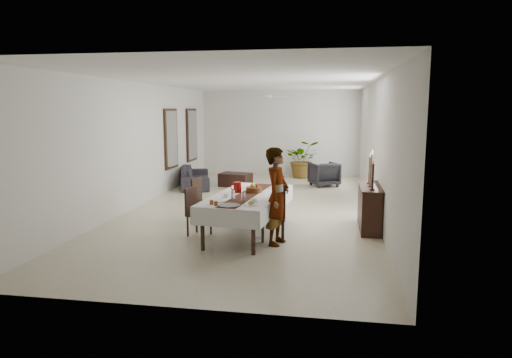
% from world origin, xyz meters
% --- Properties ---
extents(floor, '(6.00, 12.00, 0.00)m').
position_xyz_m(floor, '(0.00, 0.00, 0.00)').
color(floor, beige).
rests_on(floor, ground).
extents(ceiling, '(6.00, 12.00, 0.02)m').
position_xyz_m(ceiling, '(0.00, 0.00, 3.20)').
color(ceiling, white).
rests_on(ceiling, wall_back).
extents(wall_back, '(6.00, 0.02, 3.20)m').
position_xyz_m(wall_back, '(0.00, 6.00, 1.60)').
color(wall_back, silver).
rests_on(wall_back, floor).
extents(wall_front, '(6.00, 0.02, 3.20)m').
position_xyz_m(wall_front, '(0.00, -6.00, 1.60)').
color(wall_front, silver).
rests_on(wall_front, floor).
extents(wall_left, '(0.02, 12.00, 3.20)m').
position_xyz_m(wall_left, '(-3.00, 0.00, 1.60)').
color(wall_left, silver).
rests_on(wall_left, floor).
extents(wall_right, '(0.02, 12.00, 3.20)m').
position_xyz_m(wall_right, '(3.00, 0.00, 1.60)').
color(wall_right, silver).
rests_on(wall_right, floor).
extents(dining_table_top, '(1.36, 2.70, 0.05)m').
position_xyz_m(dining_table_top, '(0.32, -2.45, 0.78)').
color(dining_table_top, black).
rests_on(dining_table_top, table_leg_fl).
extents(table_leg_fl, '(0.08, 0.08, 0.76)m').
position_xyz_m(table_leg_fl, '(-0.29, -3.62, 0.38)').
color(table_leg_fl, black).
rests_on(table_leg_fl, floor).
extents(table_leg_fr, '(0.08, 0.08, 0.76)m').
position_xyz_m(table_leg_fr, '(0.66, -3.73, 0.38)').
color(table_leg_fr, black).
rests_on(table_leg_fr, floor).
extents(table_leg_bl, '(0.08, 0.08, 0.76)m').
position_xyz_m(table_leg_bl, '(-0.01, -1.17, 0.38)').
color(table_leg_bl, black).
rests_on(table_leg_bl, floor).
extents(table_leg_br, '(0.08, 0.08, 0.76)m').
position_xyz_m(table_leg_br, '(0.93, -1.28, 0.38)').
color(table_leg_br, black).
rests_on(table_leg_br, floor).
extents(tablecloth_top, '(1.58, 2.91, 0.01)m').
position_xyz_m(tablecloth_top, '(0.32, -2.45, 0.82)').
color(tablecloth_top, silver).
rests_on(tablecloth_top, dining_table_top).
extents(tablecloth_drape_left, '(0.32, 2.77, 0.32)m').
position_xyz_m(tablecloth_drape_left, '(-0.31, -2.38, 0.66)').
color(tablecloth_drape_left, silver).
rests_on(tablecloth_drape_left, dining_table_top).
extents(tablecloth_drape_right, '(0.32, 2.77, 0.32)m').
position_xyz_m(tablecloth_drape_right, '(0.95, -2.52, 0.66)').
color(tablecloth_drape_right, white).
rests_on(tablecloth_drape_right, dining_table_top).
extents(tablecloth_drape_near, '(1.27, 0.15, 0.32)m').
position_xyz_m(tablecloth_drape_near, '(0.17, -3.83, 0.66)').
color(tablecloth_drape_near, silver).
rests_on(tablecloth_drape_near, dining_table_top).
extents(tablecloth_drape_far, '(1.27, 0.15, 0.32)m').
position_xyz_m(tablecloth_drape_far, '(0.48, -1.07, 0.66)').
color(tablecloth_drape_far, white).
rests_on(tablecloth_drape_far, dining_table_top).
extents(table_runner, '(0.68, 2.73, 0.00)m').
position_xyz_m(table_runner, '(0.32, -2.45, 0.83)').
color(table_runner, '#552518').
rests_on(table_runner, tablecloth_top).
extents(red_pitcher, '(0.18, 0.18, 0.22)m').
position_xyz_m(red_pitcher, '(0.07, -2.26, 0.93)').
color(red_pitcher, maroon).
rests_on(red_pitcher, tablecloth_top).
extents(pitcher_handle, '(0.13, 0.04, 0.13)m').
position_xyz_m(pitcher_handle, '(-0.02, -2.25, 0.93)').
color(pitcher_handle, maroon).
rests_on(pitcher_handle, red_pitcher).
extents(wine_glass_near, '(0.08, 0.08, 0.18)m').
position_xyz_m(wine_glass_near, '(0.37, -3.16, 0.91)').
color(wine_glass_near, white).
rests_on(wine_glass_near, tablecloth_top).
extents(wine_glass_mid, '(0.08, 0.08, 0.18)m').
position_xyz_m(wine_glass_mid, '(0.15, -3.03, 0.91)').
color(wine_glass_mid, white).
rests_on(wine_glass_mid, tablecloth_top).
extents(teacup_right, '(0.10, 0.10, 0.06)m').
position_xyz_m(teacup_right, '(0.57, -3.13, 0.86)').
color(teacup_right, white).
rests_on(teacup_right, saucer_right).
extents(saucer_right, '(0.16, 0.16, 0.01)m').
position_xyz_m(saucer_right, '(0.57, -3.13, 0.83)').
color(saucer_right, white).
rests_on(saucer_right, tablecloth_top).
extents(teacup_left, '(0.10, 0.10, 0.06)m').
position_xyz_m(teacup_left, '(-0.04, -2.79, 0.86)').
color(teacup_left, white).
rests_on(teacup_left, saucer_left).
extents(saucer_left, '(0.16, 0.16, 0.01)m').
position_xyz_m(saucer_left, '(-0.04, -2.79, 0.83)').
color(saucer_left, white).
rests_on(saucer_left, tablecloth_top).
extents(plate_near_right, '(0.26, 0.26, 0.02)m').
position_xyz_m(plate_near_right, '(0.57, -3.46, 0.83)').
color(plate_near_right, white).
rests_on(plate_near_right, tablecloth_top).
extents(bread_near_right, '(0.10, 0.10, 0.10)m').
position_xyz_m(bread_near_right, '(0.57, -3.46, 0.86)').
color(bread_near_right, tan).
rests_on(bread_near_right, plate_near_right).
extents(plate_near_left, '(0.26, 0.26, 0.02)m').
position_xyz_m(plate_near_left, '(-0.09, -3.22, 0.83)').
color(plate_near_left, white).
rests_on(plate_near_left, tablecloth_top).
extents(plate_far_left, '(0.26, 0.26, 0.02)m').
position_xyz_m(plate_far_left, '(0.04, -1.82, 0.83)').
color(plate_far_left, white).
rests_on(plate_far_left, tablecloth_top).
extents(serving_tray, '(0.39, 0.39, 0.02)m').
position_xyz_m(serving_tray, '(0.20, -3.58, 0.83)').
color(serving_tray, '#3A3A3E').
rests_on(serving_tray, tablecloth_top).
extents(jam_jar_a, '(0.07, 0.07, 0.08)m').
position_xyz_m(jam_jar_a, '(-0.04, -3.58, 0.86)').
color(jam_jar_a, '#983E16').
rests_on(jam_jar_a, tablecloth_top).
extents(jam_jar_b, '(0.07, 0.07, 0.08)m').
position_xyz_m(jam_jar_b, '(-0.14, -3.51, 0.86)').
color(jam_jar_b, brown).
rests_on(jam_jar_b, tablecloth_top).
extents(fruit_basket, '(0.32, 0.32, 0.11)m').
position_xyz_m(fruit_basket, '(0.41, -2.19, 0.88)').
color(fruit_basket, brown).
rests_on(fruit_basket, tablecloth_top).
extents(fruit_red, '(0.10, 0.10, 0.10)m').
position_xyz_m(fruit_red, '(0.44, -2.17, 0.96)').
color(fruit_red, maroon).
rests_on(fruit_red, fruit_basket).
extents(fruit_green, '(0.09, 0.09, 0.09)m').
position_xyz_m(fruit_green, '(0.37, -2.15, 0.96)').
color(fruit_green, '#4C8327').
rests_on(fruit_green, fruit_basket).
extents(fruit_yellow, '(0.09, 0.09, 0.09)m').
position_xyz_m(fruit_yellow, '(0.40, -2.24, 0.96)').
color(fruit_yellow, gold).
rests_on(fruit_yellow, fruit_basket).
extents(chair_right_near_seat, '(0.53, 0.53, 0.05)m').
position_xyz_m(chair_right_near_seat, '(0.87, -2.76, 0.49)').
color(chair_right_near_seat, black).
rests_on(chair_right_near_seat, chair_right_near_leg_fl).
extents(chair_right_near_leg_fl, '(0.05, 0.05, 0.47)m').
position_xyz_m(chair_right_near_leg_fl, '(1.09, -2.93, 0.23)').
color(chair_right_near_leg_fl, black).
rests_on(chair_right_near_leg_fl, floor).
extents(chair_right_near_leg_fr, '(0.05, 0.05, 0.47)m').
position_xyz_m(chair_right_near_leg_fr, '(1.04, -2.54, 0.23)').
color(chair_right_near_leg_fr, black).
rests_on(chair_right_near_leg_fr, floor).
extents(chair_right_near_leg_bl, '(0.05, 0.05, 0.47)m').
position_xyz_m(chair_right_near_leg_bl, '(0.71, -2.98, 0.23)').
color(chair_right_near_leg_bl, black).
rests_on(chair_right_near_leg_bl, floor).
extents(chair_right_near_leg_br, '(0.05, 0.05, 0.47)m').
position_xyz_m(chair_right_near_leg_br, '(0.66, -2.60, 0.23)').
color(chair_right_near_leg_br, black).
rests_on(chair_right_near_leg_br, floor).
extents(chair_right_near_back, '(0.11, 0.47, 0.60)m').
position_xyz_m(chair_right_near_back, '(1.09, -2.73, 0.82)').
color(chair_right_near_back, black).
rests_on(chair_right_near_back, chair_right_near_seat).
extents(chair_right_far_seat, '(0.51, 0.51, 0.05)m').
position_xyz_m(chair_right_far_seat, '(0.69, -1.43, 0.46)').
color(chair_right_far_seat, black).
rests_on(chair_right_far_seat, chair_right_far_leg_fl).
extents(chair_right_far_leg_fl, '(0.05, 0.05, 0.44)m').
position_xyz_m(chair_right_far_leg_fl, '(0.83, -1.63, 0.22)').
color(chair_right_far_leg_fl, black).
rests_on(chair_right_far_leg_fl, floor).
extents(chair_right_far_leg_fr, '(0.05, 0.05, 0.44)m').
position_xyz_m(chair_right_far_leg_fr, '(0.89, -1.28, 0.22)').
color(chair_right_far_leg_fr, black).
rests_on(chair_right_far_leg_fr, floor).
extents(chair_right_far_leg_bl, '(0.05, 0.05, 0.44)m').
position_xyz_m(chair_right_far_leg_bl, '(0.48, -1.57, 0.22)').
color(chair_right_far_leg_bl, black).
rests_on(chair_right_far_leg_bl, floor).
extents(chair_right_far_leg_br, '(0.05, 0.05, 0.44)m').
position_xyz_m(chair_right_far_leg_br, '(0.54, -1.22, 0.22)').
color(chair_right_far_leg_br, black).
rests_on(chair_right_far_leg_br, floor).
extents(chair_right_far_back, '(0.12, 0.44, 0.56)m').
position_xyz_m(chair_right_far_back, '(0.88, -1.46, 0.76)').
color(chair_right_far_back, black).
rests_on(chair_right_far_back, chair_right_far_seat).
extents(chair_left_near_seat, '(0.50, 0.50, 0.05)m').
position_xyz_m(chair_left_near_seat, '(-0.63, -2.69, 0.43)').
color(chair_left_near_seat, black).
rests_on(chair_left_near_seat, chair_left_near_leg_fl).
extents(chair_left_near_leg_fl, '(0.05, 0.05, 0.41)m').
position_xyz_m(chair_left_near_leg_fl, '(-0.74, -2.48, 0.20)').
color(chair_left_near_leg_fl, black).
rests_on(chair_left_near_leg_fl, floor).
extents(chair_left_near_leg_fr, '(0.05, 0.05, 0.41)m').
position_xyz_m(chair_left_near_leg_fr, '(-0.83, -2.81, 0.20)').
color(chair_left_near_leg_fr, black).
rests_on(chair_left_near_leg_fr, floor).
extents(chair_left_near_leg_bl, '(0.05, 0.05, 0.41)m').
position_xyz_m(chair_left_near_leg_bl, '(-0.42, -2.57, 0.20)').
color(chair_left_near_leg_bl, black).
rests_on(chair_left_near_leg_bl, floor).
extents(chair_left_near_leg_br, '(0.05, 0.05, 0.41)m').
position_xyz_m(chair_left_near_leg_br, '(-0.51, -2.89, 0.20)').
color(chair_left_near_leg_br, black).
rests_on(chair_left_near_leg_br, floor).
extents(chair_left_near_back, '(0.14, 0.41, 0.52)m').
position_xyz_m(chair_left_near_back, '(-0.81, -2.64, 0.71)').
color(chair_left_near_back, black).
rests_on(chair_left_near_back, chair_left_near_seat).
extents(chair_left_far_seat, '(0.51, 0.51, 0.05)m').
position_xyz_m(chair_left_far_seat, '(-0.80, -1.71, 0.45)').
color(chair_left_far_seat, black).
rests_on(chair_left_far_seat, chair_left_far_leg_fl).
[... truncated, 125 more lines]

